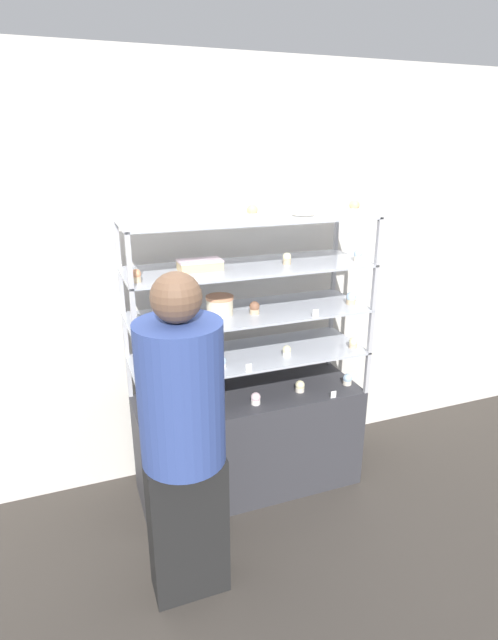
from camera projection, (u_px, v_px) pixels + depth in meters
ground_plane at (249, 484)px, 3.27m from camera, size 20.00×20.00×0.00m
back_wall at (228, 278)px, 3.18m from camera, size 8.00×0.05×2.60m
display_base at (249, 441)px, 3.16m from camera, size 1.39×0.49×0.66m
display_riser_lower at (249, 356)px, 2.97m from camera, size 1.39×0.49×0.27m
display_riser_middle at (249, 314)px, 2.88m from camera, size 1.39×0.49×0.27m
display_riser_upper at (249, 269)px, 2.79m from camera, size 1.39×0.49×0.27m
display_riser_top at (249, 220)px, 2.70m from camera, size 1.39×0.49×0.27m
layer_cake_centerpiece at (220, 305)px, 2.80m from camera, size 0.16×0.16×0.11m
sheet_cake_frosted at (200, 265)px, 2.68m from camera, size 0.23×0.13×0.06m
cupcake_0 at (150, 417)px, 2.73m from camera, size 0.06×0.06×0.07m
cupcake_1 at (201, 405)px, 2.85m from camera, size 0.06×0.06×0.07m
cupcake_2 at (256, 399)px, 2.93m from camera, size 0.06×0.06×0.07m
cupcake_3 at (300, 386)px, 3.07m from camera, size 0.06×0.06×0.07m
cupcake_4 at (347, 379)px, 3.16m from camera, size 0.06×0.06×0.07m
price_tag_0 at (333, 395)px, 3.00m from camera, size 0.04×0.00×0.04m
cupcake_5 at (144, 369)px, 2.69m from camera, size 0.05×0.05×0.07m
cupcake_6 at (222, 362)px, 2.77m from camera, size 0.05×0.05×0.07m
cupcake_7 at (287, 351)px, 2.93m from camera, size 0.05×0.05×0.07m
cupcake_8 at (353, 343)px, 3.04m from camera, size 0.05×0.05×0.07m
price_tag_1 at (249, 368)px, 2.73m from camera, size 0.04×0.00×0.04m
cupcake_9 at (138, 321)px, 2.61m from camera, size 0.06×0.06×0.07m
cupcake_10 at (255, 308)px, 2.82m from camera, size 0.06×0.06×0.07m
cupcake_11 at (351, 298)px, 2.99m from camera, size 0.06×0.06×0.07m
price_tag_2 at (315, 313)px, 2.77m from camera, size 0.04×0.00×0.04m
cupcake_12 at (136, 276)px, 2.45m from camera, size 0.05×0.05×0.07m
cupcake_13 at (287, 259)px, 2.81m from camera, size 0.05×0.05×0.07m
cupcake_14 at (358, 255)px, 2.89m from camera, size 0.05×0.05×0.07m
price_tag_3 at (179, 279)px, 2.43m from camera, size 0.04×0.00×0.04m
cupcake_15 at (135, 220)px, 2.37m from camera, size 0.06×0.06×0.08m
cupcake_16 at (252, 212)px, 2.64m from camera, size 0.06×0.06×0.08m
cupcake_17 at (354, 207)px, 2.84m from camera, size 0.06×0.06×0.08m
price_tag_4 at (241, 220)px, 2.45m from camera, size 0.04×0.00×0.04m
donut_glazed at (303, 211)px, 2.77m from camera, size 0.14×0.14×0.04m
customer_figure at (183, 437)px, 2.23m from camera, size 0.38×0.38×1.63m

